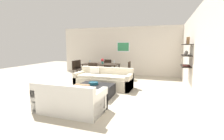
# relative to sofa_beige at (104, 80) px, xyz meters

# --- Properties ---
(ground_plane) EXTENTS (18.00, 18.00, 0.00)m
(ground_plane) POSITION_rel_sofa_beige_xyz_m (0.08, -0.34, -0.29)
(ground_plane) COLOR #BCB29E
(back_wall_unit) EXTENTS (8.40, 0.09, 2.70)m
(back_wall_unit) POSITION_rel_sofa_beige_xyz_m (0.38, 3.19, 1.06)
(back_wall_unit) COLOR silver
(back_wall_unit) RESTS_ON ground
(right_wall_shelf_unit) EXTENTS (0.34, 8.20, 2.70)m
(right_wall_shelf_unit) POSITION_rel_sofa_beige_xyz_m (3.11, 0.26, 1.06)
(right_wall_shelf_unit) COLOR silver
(right_wall_shelf_unit) RESTS_ON ground
(sofa_beige) EXTENTS (2.24, 0.90, 0.78)m
(sofa_beige) POSITION_rel_sofa_beige_xyz_m (0.00, 0.00, 0.00)
(sofa_beige) COLOR beige
(sofa_beige) RESTS_ON ground
(loveseat_white) EXTENTS (1.69, 0.90, 0.78)m
(loveseat_white) POSITION_rel_sofa_beige_xyz_m (0.08, -2.51, 0.00)
(loveseat_white) COLOR white
(loveseat_white) RESTS_ON ground
(coffee_table) EXTENTS (1.16, 0.95, 0.38)m
(coffee_table) POSITION_rel_sofa_beige_xyz_m (0.13, -1.13, -0.10)
(coffee_table) COLOR black
(coffee_table) RESTS_ON ground
(decorative_bowl) EXTENTS (0.32, 0.32, 0.08)m
(decorative_bowl) POSITION_rel_sofa_beige_xyz_m (0.06, -1.08, 0.13)
(decorative_bowl) COLOR navy
(decorative_bowl) RESTS_ON coffee_table
(dining_table) EXTENTS (1.81, 0.89, 0.75)m
(dining_table) POSITION_rel_sofa_beige_xyz_m (-0.83, 1.75, 0.39)
(dining_table) COLOR black
(dining_table) RESTS_ON ground
(dining_chair_left_near) EXTENTS (0.44, 0.44, 0.88)m
(dining_chair_left_near) POSITION_rel_sofa_beige_xyz_m (-2.15, 1.55, 0.21)
(dining_chair_left_near) COLOR black
(dining_chair_left_near) RESTS_ON ground
(dining_chair_right_far) EXTENTS (0.44, 0.44, 0.88)m
(dining_chair_right_far) POSITION_rel_sofa_beige_xyz_m (0.48, 1.95, 0.21)
(dining_chair_right_far) COLOR black
(dining_chair_right_far) RESTS_ON ground
(dining_chair_head) EXTENTS (0.44, 0.44, 0.88)m
(dining_chair_head) POSITION_rel_sofa_beige_xyz_m (-0.83, 2.61, 0.21)
(dining_chair_head) COLOR black
(dining_chair_head) RESTS_ON ground
(dining_chair_left_far) EXTENTS (0.44, 0.44, 0.88)m
(dining_chair_left_far) POSITION_rel_sofa_beige_xyz_m (-2.15, 1.95, 0.21)
(dining_chair_left_far) COLOR black
(dining_chair_left_far) RESTS_ON ground
(dining_chair_foot) EXTENTS (0.44, 0.44, 0.88)m
(dining_chair_foot) POSITION_rel_sofa_beige_xyz_m (-0.83, 0.90, 0.21)
(dining_chair_foot) COLOR black
(dining_chair_foot) RESTS_ON ground
(wine_glass_right_far) EXTENTS (0.07, 0.07, 0.17)m
(wine_glass_right_far) POSITION_rel_sofa_beige_xyz_m (-0.16, 1.86, 0.57)
(wine_glass_right_far) COLOR silver
(wine_glass_right_far) RESTS_ON dining_table
(wine_glass_left_far) EXTENTS (0.07, 0.07, 0.15)m
(wine_glass_left_far) POSITION_rel_sofa_beige_xyz_m (-1.51, 1.86, 0.56)
(wine_glass_left_far) COLOR silver
(wine_glass_left_far) RESTS_ON dining_table
(wine_glass_head) EXTENTS (0.06, 0.06, 0.18)m
(wine_glass_head) POSITION_rel_sofa_beige_xyz_m (-0.83, 2.14, 0.59)
(wine_glass_head) COLOR silver
(wine_glass_head) RESTS_ON dining_table
(centerpiece_vase) EXTENTS (0.16, 0.16, 0.26)m
(centerpiece_vase) POSITION_rel_sofa_beige_xyz_m (-0.75, 1.74, 0.61)
(centerpiece_vase) COLOR teal
(centerpiece_vase) RESTS_ON dining_table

